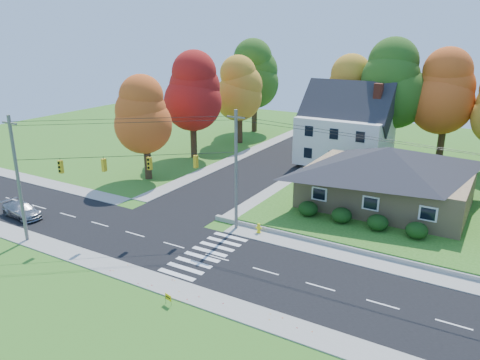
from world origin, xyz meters
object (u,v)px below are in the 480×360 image
(ranch_house, at_px, (387,175))
(silver_sedan, at_px, (22,210))
(white_car, at_px, (310,142))
(fire_hydrant, at_px, (259,229))

(ranch_house, relative_size, silver_sedan, 3.32)
(white_car, xyz_separation_m, fire_hydrant, (7.44, -28.82, -0.42))
(ranch_house, height_order, silver_sedan, ranch_house)
(ranch_house, relative_size, white_car, 2.93)
(ranch_house, height_order, white_car, ranch_house)
(fire_hydrant, bearing_deg, ranch_house, 55.26)
(white_car, distance_m, fire_hydrant, 29.77)
(fire_hydrant, bearing_deg, silver_sedan, -158.82)
(silver_sedan, xyz_separation_m, fire_hydrant, (19.70, 7.63, -0.23))
(silver_sedan, relative_size, white_car, 0.88)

